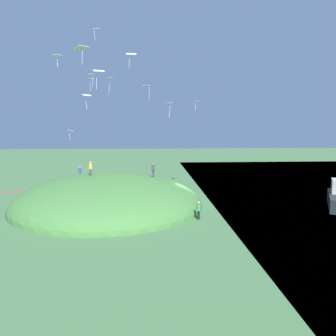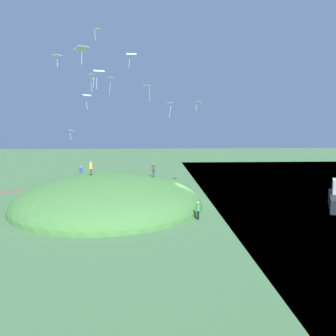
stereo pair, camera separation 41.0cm
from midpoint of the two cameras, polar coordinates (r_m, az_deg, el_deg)
The scene contains 20 objects.
ground_plane at distance 41.55m, azimuth 2.73°, elevation -5.43°, with size 160.00×160.00×0.00m, color #436E40.
grass_hill at distance 41.17m, azimuth -9.50°, elevation -5.64°, with size 20.61×23.04×6.50m, color #437939.
dirt_path at distance 51.87m, azimuth -23.34°, elevation -3.42°, with size 16.51×1.60×0.04m, color brown.
person_near_shore at distance 41.05m, azimuth -12.21°, elevation 0.17°, with size 0.45×0.45×1.57m.
person_with_child at distance 49.65m, azimuth -13.72°, elevation -0.41°, with size 0.43×0.43×1.58m.
person_walking_path at distance 41.55m, azimuth -2.59°, elevation -0.06°, with size 0.39×0.39×1.60m.
person_on_hilltop at distance 34.60m, azimuth 4.43°, elevation -6.22°, with size 0.41×0.41×1.73m.
kite_0 at distance 44.32m, azimuth -3.56°, elevation 12.47°, with size 0.96×0.99×1.90m.
kite_1 at distance 36.62m, azimuth -17.15°, elevation 16.31°, with size 1.00×0.98×1.11m.
kite_2 at distance 44.18m, azimuth -11.27°, elevation 20.29°, with size 0.88×0.77×1.23m.
kite_3 at distance 40.47m, azimuth -6.06°, elevation 17.12°, with size 1.14×0.80×1.57m.
kite_4 at distance 40.08m, azimuth -12.79°, elevation 10.85°, with size 1.06×0.97×1.59m.
kite_5 at distance 45.00m, azimuth -9.34°, elevation 13.41°, with size 0.79×0.79×2.01m.
kite_6 at distance 50.65m, azimuth -12.00°, elevation 13.23°, with size 0.57×0.81×1.80m.
kite_7 at distance 46.24m, azimuth -15.18°, elevation 5.61°, with size 0.87×1.07×1.26m.
kite_8 at distance 46.83m, azimuth -12.10°, elevation 13.87°, with size 0.90×1.00×1.63m.
kite_9 at distance 34.95m, azimuth -13.56°, elevation 17.55°, with size 1.36×1.34×1.59m.
kite_10 at distance 39.62m, azimuth -11.02°, elevation 14.48°, with size 1.32×1.09×1.98m.
kite_11 at distance 43.72m, azimuth -0.15°, elevation 9.84°, with size 0.94×0.84×1.71m.
kite_12 at distance 46.98m, azimuth 4.33°, elevation 10.09°, with size 0.80×0.94×1.21m.
Camera 1 is at (4.53, 40.26, 9.25)m, focal length 39.30 mm.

